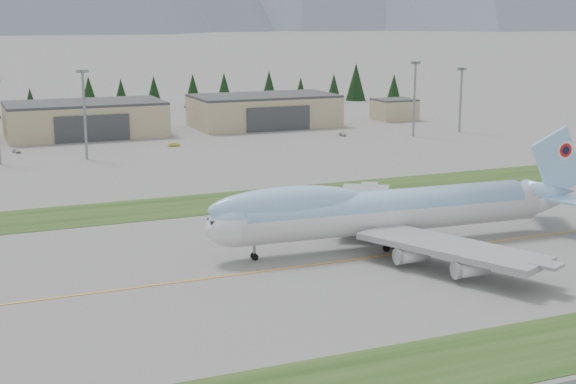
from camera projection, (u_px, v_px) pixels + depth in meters
name	position (u px, v px, depth m)	size (l,w,h in m)	color
ground	(342.00, 261.00, 122.49)	(7000.00, 7000.00, 0.00)	slate
grass_strip_near	(495.00, 356.00, 88.25)	(400.00, 14.00, 0.08)	#213F16
grass_strip_far	(243.00, 201.00, 163.04)	(400.00, 18.00, 0.08)	#213F16
taxiway_line_main	(342.00, 261.00, 122.49)	(400.00, 0.40, 0.02)	orange
boeing_747_freighter	(388.00, 210.00, 129.56)	(69.13, 59.77, 18.26)	silver
hangar_center	(85.00, 119.00, 250.76)	(48.00, 26.60, 10.80)	tan
hangar_right	(264.00, 110.00, 273.40)	(48.00, 26.60, 10.80)	tan
control_shed	(394.00, 109.00, 290.89)	(14.00, 12.00, 7.60)	tan
floodlight_masts	(141.00, 96.00, 216.67)	(190.05, 10.38, 23.36)	gray
service_vehicle_a	(17.00, 153.00, 220.52)	(1.37, 3.39, 1.15)	silver
service_vehicle_b	(174.00, 146.00, 231.60)	(1.21, 3.45, 1.14)	#AAAF2B
service_vehicle_c	(343.00, 136.00, 252.23)	(1.44, 3.55, 1.03)	#9FA0A4
conifer_belt	(140.00, 94.00, 318.30)	(265.15, 16.04, 16.68)	black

